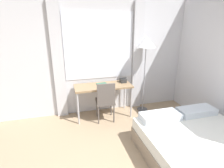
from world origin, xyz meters
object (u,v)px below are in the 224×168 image
object	(u,v)px
bed	(207,152)
telephone	(123,80)
book	(102,84)
desk_chair	(105,100)
standing_lamp	(146,46)
desk	(103,88)

from	to	relation	value
bed	telephone	size ratio (longest dim) A/B	10.76
bed	telephone	distance (m)	2.22
telephone	book	world-z (taller)	telephone
desk_chair	standing_lamp	world-z (taller)	standing_lamp
bed	desk_chair	bearing A→B (deg)	124.19
desk_chair	book	xyz separation A→B (m)	(-0.01, 0.29, 0.26)
desk_chair	bed	world-z (taller)	desk_chair
bed	desk	bearing A→B (deg)	120.42
book	desk_chair	bearing A→B (deg)	-88.48
bed	telephone	world-z (taller)	telephone
desk	book	distance (m)	0.09
telephone	desk_chair	bearing A→B (deg)	-146.41
telephone	book	bearing A→B (deg)	-174.17
standing_lamp	telephone	distance (m)	0.95
desk_chair	book	distance (m)	0.39
bed	standing_lamp	bearing A→B (deg)	93.73
desk	book	size ratio (longest dim) A/B	5.20
desk	standing_lamp	world-z (taller)	standing_lamp
desk_chair	book	world-z (taller)	desk_chair
desk	telephone	distance (m)	0.53
standing_lamp	telephone	size ratio (longest dim) A/B	10.22
telephone	standing_lamp	bearing A→B (deg)	-8.67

